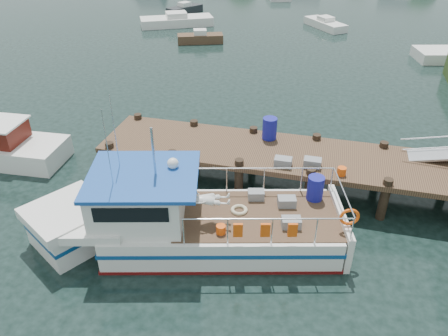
% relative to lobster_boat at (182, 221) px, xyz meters
% --- Properties ---
extents(ground_plane, '(160.00, 160.00, 0.00)m').
position_rel_lobster_boat_xyz_m(ground_plane, '(1.65, 4.17, -0.88)').
color(ground_plane, black).
extents(lobster_boat, '(10.11, 5.03, 4.87)m').
position_rel_lobster_boat_xyz_m(lobster_boat, '(0.00, 0.00, 0.00)').
color(lobster_boat, silver).
rests_on(lobster_boat, ground).
extents(moored_rowboat, '(3.60, 2.26, 0.99)m').
position_rel_lobster_boat_xyz_m(moored_rowboat, '(-6.12, 21.79, -0.52)').
color(moored_rowboat, '#483222').
rests_on(moored_rowboat, ground).
extents(moored_a, '(6.36, 4.66, 1.12)m').
position_rel_lobster_boat_xyz_m(moored_a, '(-9.61, 26.28, -0.47)').
color(moored_a, silver).
rests_on(moored_a, ground).
extents(moored_b, '(3.83, 4.25, 0.95)m').
position_rel_lobster_boat_xyz_m(moored_b, '(2.80, 28.63, -0.53)').
color(moored_b, silver).
rests_on(moored_b, ground).
extents(moored_e, '(2.90, 3.71, 0.99)m').
position_rel_lobster_boat_xyz_m(moored_e, '(-10.51, 31.03, -0.52)').
color(moored_e, black).
rests_on(moored_e, ground).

